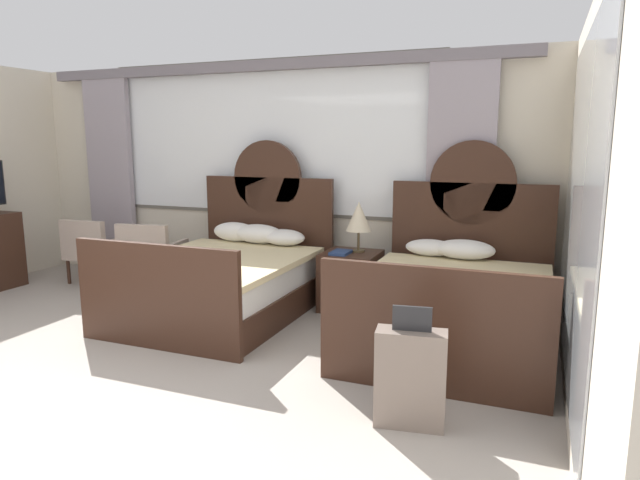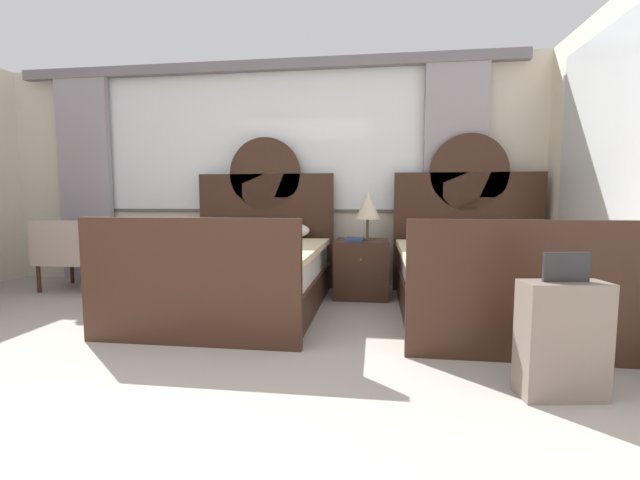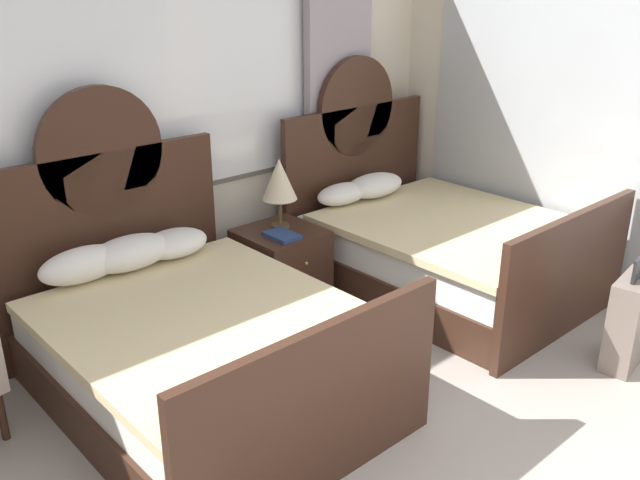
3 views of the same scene
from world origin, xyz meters
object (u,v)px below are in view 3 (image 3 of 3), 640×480
table_lamp_on_nightstand (279,180)px  suitcase_on_floor (629,321)px  book_on_nightstand (282,235)px  nightstand_between_beds (281,268)px  bed_near_mirror (440,246)px  bed_near_window (194,342)px

table_lamp_on_nightstand → suitcase_on_floor: bearing=-64.7°
suitcase_on_floor → book_on_nightstand: bearing=120.0°
nightstand_between_beds → table_lamp_on_nightstand: table_lamp_on_nightstand is taller
bed_near_mirror → nightstand_between_beds: (-1.16, 0.62, -0.05)m
table_lamp_on_nightstand → suitcase_on_floor: size_ratio=0.69×
book_on_nightstand → nightstand_between_beds: bearing=56.4°
table_lamp_on_nightstand → suitcase_on_floor: (1.07, -2.27, -0.67)m
nightstand_between_beds → suitcase_on_floor: suitcase_on_floor is taller
table_lamp_on_nightstand → book_on_nightstand: table_lamp_on_nightstand is taller
table_lamp_on_nightstand → bed_near_mirror: bearing=-31.8°
bed_near_window → book_on_nightstand: 1.22m
nightstand_between_beds → book_on_nightstand: book_on_nightstand is taller
table_lamp_on_nightstand → book_on_nightstand: 0.42m
nightstand_between_beds → bed_near_mirror: bearing=-28.0°
bed_near_mirror → nightstand_between_beds: bed_near_mirror is taller
book_on_nightstand → bed_near_window: bearing=-155.9°
table_lamp_on_nightstand → suitcase_on_floor: 2.60m
bed_near_mirror → nightstand_between_beds: 1.31m
bed_near_mirror → nightstand_between_beds: bearing=152.0°
bed_near_window → suitcase_on_floor: (2.29, -1.60, -0.05)m
bed_near_window → bed_near_mirror: size_ratio=1.00×
bed_near_mirror → book_on_nightstand: (-1.24, 0.50, 0.27)m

